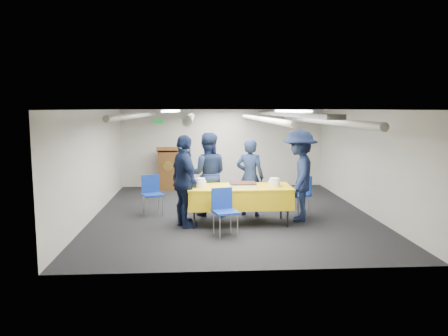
{
  "coord_description": "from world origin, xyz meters",
  "views": [
    {
      "loc": [
        -0.76,
        -9.51,
        2.32
      ],
      "look_at": [
        -0.19,
        -0.2,
        1.05
      ],
      "focal_mm": 35.0,
      "sensor_mm": 36.0,
      "label": 1
    }
  ],
  "objects": [
    {
      "name": "podium",
      "position": [
        -1.6,
        3.05,
        0.61
      ],
      "size": [
        0.62,
        0.53,
        1.25
      ],
      "color": "brown",
      "rests_on": "ground"
    },
    {
      "name": "sailor_d",
      "position": [
        1.34,
        -0.7,
        0.95
      ],
      "size": [
        1.01,
        1.37,
        1.9
      ],
      "primitive_type": "imported",
      "rotation": [
        0.0,
        0.0,
        -1.85
      ],
      "color": "black",
      "rests_on": "ground"
    },
    {
      "name": "plate_stack_right",
      "position": [
        0.78,
        -0.94,
        0.85
      ],
      "size": [
        0.23,
        0.23,
        0.17
      ],
      "color": "white",
      "rests_on": "serving_table"
    },
    {
      "name": "room_shell",
      "position": [
        0.09,
        0.41,
        1.81
      ],
      "size": [
        6.0,
        7.0,
        2.3
      ],
      "color": "beige",
      "rests_on": "ground"
    },
    {
      "name": "serving_table",
      "position": [
        0.09,
        -0.89,
        0.56
      ],
      "size": [
        2.08,
        0.92,
        0.77
      ],
      "color": "black",
      "rests_on": "ground"
    },
    {
      "name": "plate_stack_left",
      "position": [
        -0.7,
        -0.94,
        0.85
      ],
      "size": [
        0.22,
        0.22,
        0.18
      ],
      "color": "white",
      "rests_on": "serving_table"
    },
    {
      "name": "sailor_a",
      "position": [
        0.38,
        -0.21,
        0.84
      ],
      "size": [
        0.72,
        0.6,
        1.69
      ],
      "primitive_type": "imported",
      "rotation": [
        0.0,
        0.0,
        2.77
      ],
      "color": "black",
      "rests_on": "ground"
    },
    {
      "name": "sailor_c",
      "position": [
        -1.01,
        -1.06,
        0.91
      ],
      "size": [
        0.82,
        1.16,
        1.82
      ],
      "primitive_type": "imported",
      "rotation": [
        0.0,
        0.0,
        1.97
      ],
      "color": "black",
      "rests_on": "ground"
    },
    {
      "name": "sailor_b",
      "position": [
        -0.55,
        -0.14,
        0.91
      ],
      "size": [
        0.91,
        0.72,
        1.81
      ],
      "primitive_type": "imported",
      "rotation": [
        0.0,
        0.0,
        3.1
      ],
      "color": "black",
      "rests_on": "ground"
    },
    {
      "name": "chair_near",
      "position": [
        -0.28,
        -1.67,
        0.53
      ],
      "size": [
        0.52,
        0.52,
        0.87
      ],
      "color": "gray",
      "rests_on": "ground"
    },
    {
      "name": "chair_right",
      "position": [
        1.5,
        -0.23,
        0.53
      ],
      "size": [
        0.58,
        0.58,
        0.87
      ],
      "color": "gray",
      "rests_on": "ground"
    },
    {
      "name": "chair_left",
      "position": [
        -1.77,
        0.04,
        0.53
      ],
      "size": [
        0.54,
        0.54,
        0.87
      ],
      "color": "gray",
      "rests_on": "ground"
    },
    {
      "name": "ground",
      "position": [
        0.0,
        0.0,
        0.0
      ],
      "size": [
        7.0,
        7.0,
        0.0
      ],
      "primitive_type": "plane",
      "color": "black",
      "rests_on": "ground"
    },
    {
      "name": "sheet_cake",
      "position": [
        0.15,
        -0.96,
        0.81
      ],
      "size": [
        0.53,
        0.42,
        0.09
      ],
      "color": "white",
      "rests_on": "serving_table"
    }
  ]
}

